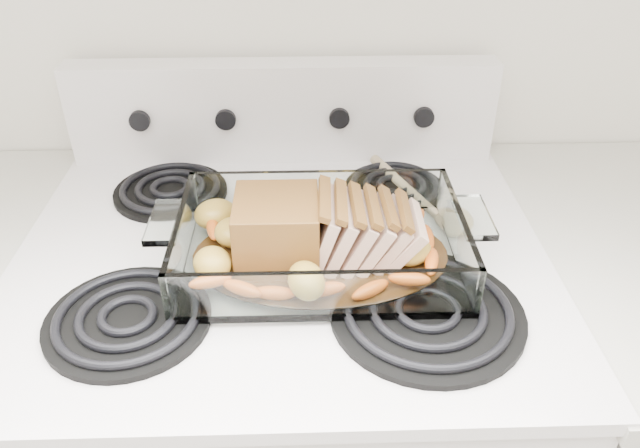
{
  "coord_description": "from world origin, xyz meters",
  "views": [
    {
      "loc": [
        0.03,
        0.9,
        1.48
      ],
      "look_at": [
        0.06,
        1.63,
        0.99
      ],
      "focal_mm": 35.0,
      "sensor_mm": 36.0,
      "label": 1
    }
  ],
  "objects_px": {
    "baking_dish": "(320,248)",
    "pork_roast": "(309,230)",
    "electric_range": "(290,440)",
    "counter_right": "(633,437)"
  },
  "relations": [
    {
      "from": "electric_range",
      "to": "counter_right",
      "type": "height_order",
      "value": "electric_range"
    },
    {
      "from": "electric_range",
      "to": "counter_right",
      "type": "bearing_deg",
      "value": -0.1
    },
    {
      "from": "baking_dish",
      "to": "counter_right",
      "type": "bearing_deg",
      "value": 4.51
    },
    {
      "from": "electric_range",
      "to": "baking_dish",
      "type": "relative_size",
      "value": 2.85
    },
    {
      "from": "counter_right",
      "to": "baking_dish",
      "type": "xyz_separation_m",
      "value": [
        -0.61,
        -0.05,
        0.5
      ]
    },
    {
      "from": "counter_right",
      "to": "electric_range",
      "type": "bearing_deg",
      "value": 179.9
    },
    {
      "from": "electric_range",
      "to": "counter_right",
      "type": "distance_m",
      "value": 0.67
    },
    {
      "from": "electric_range",
      "to": "pork_roast",
      "type": "height_order",
      "value": "electric_range"
    },
    {
      "from": "baking_dish",
      "to": "pork_roast",
      "type": "bearing_deg",
      "value": -179.88
    },
    {
      "from": "electric_range",
      "to": "pork_roast",
      "type": "bearing_deg",
      "value": -49.21
    }
  ]
}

